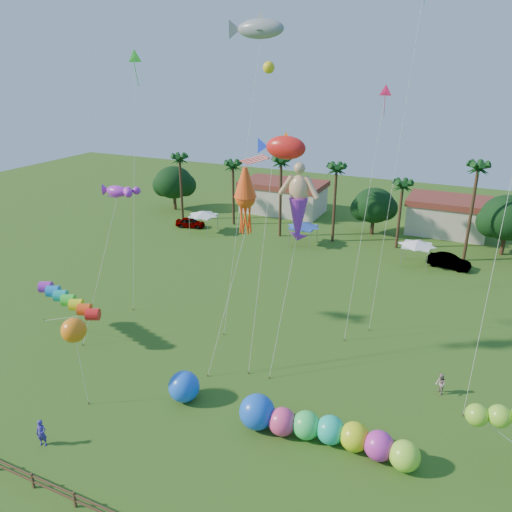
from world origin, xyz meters
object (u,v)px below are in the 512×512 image
at_px(spectator_b, 440,384).
at_px(caterpillar_inflatable, 319,429).
at_px(blue_ball, 184,386).
at_px(car_a, 190,222).
at_px(car_b, 449,261).
at_px(spectator_a, 42,433).

xyz_separation_m(spectator_b, caterpillar_inflatable, (-6.21, -8.14, 0.16)).
bearing_deg(blue_ball, car_a, 121.42).
bearing_deg(car_a, caterpillar_inflatable, -151.10).
relative_size(car_b, caterpillar_inflatable, 0.42).
bearing_deg(car_b, spectator_b, -165.42).
relative_size(car_a, spectator_b, 2.56).
bearing_deg(caterpillar_inflatable, car_b, 79.01).
distance_m(car_a, car_b, 34.46).
bearing_deg(car_b, spectator_a, 164.68).
bearing_deg(car_a, car_b, -103.66).
height_order(spectator_a, caterpillar_inflatable, caterpillar_inflatable).
bearing_deg(spectator_b, car_b, 154.90).
xyz_separation_m(spectator_b, blue_ball, (-15.89, -8.13, 0.28)).
distance_m(car_b, spectator_a, 44.77).
bearing_deg(spectator_b, car_a, -153.69).
bearing_deg(car_b, car_a, 100.20).
height_order(caterpillar_inflatable, blue_ball, caterpillar_inflatable).
height_order(car_b, spectator_b, spectator_b).
bearing_deg(spectator_a, caterpillar_inflatable, 9.63).
relative_size(spectator_b, blue_ball, 0.74).
height_order(spectator_a, spectator_b, spectator_a).
height_order(car_b, spectator_a, spectator_a).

